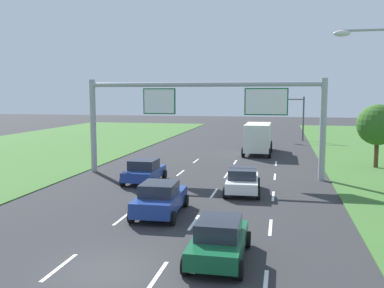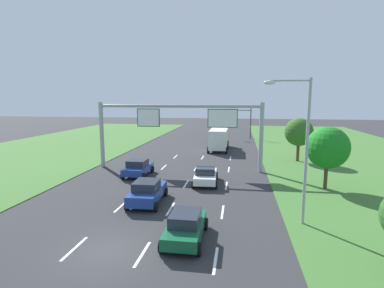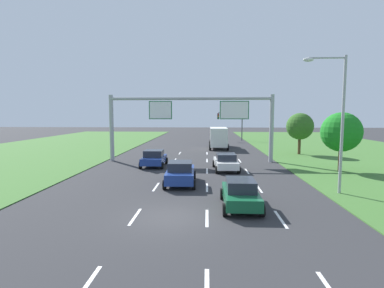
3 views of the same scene
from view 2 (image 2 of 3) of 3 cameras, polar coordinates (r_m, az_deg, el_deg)
ground_plane at (r=16.01m, az=-15.74°, el=-19.06°), size 200.00×200.00×0.00m
lane_dashes_inner_left at (r=19.15m, az=-16.83°, el=-14.32°), size 0.14×44.40×0.01m
lane_dashes_inner_right at (r=17.99m, az=-6.34°, el=-15.53°), size 0.14×44.40×0.01m
lane_dashes_slip at (r=17.46m, az=5.29°, el=-16.29°), size 0.14×44.40×0.01m
car_near_red at (r=16.20m, az=-1.26°, el=-15.34°), size 2.04×4.06×1.52m
car_lead_silver at (r=21.74m, az=-8.51°, el=-8.96°), size 2.31×4.40×1.64m
car_mid_lane at (r=29.30m, az=-10.27°, el=-4.44°), size 2.23×3.96×1.57m
car_far_ahead at (r=26.26m, az=2.61°, el=-5.93°), size 2.30×4.30×1.50m
box_truck at (r=43.35m, az=5.16°, el=1.06°), size 2.73×7.71×3.04m
sign_gantry at (r=30.80m, az=-2.20°, el=4.00°), size 17.24×0.44×7.00m
traffic_light_mast at (r=55.76m, az=9.14°, el=4.95°), size 4.76×0.49×5.60m
street_lamp at (r=18.08m, az=19.91°, el=0.89°), size 2.61×0.32×8.50m
roadside_tree_mid at (r=26.44m, az=24.42°, el=-0.65°), size 3.40×3.40×5.15m
roadside_tree_far at (r=36.99m, az=19.69°, el=2.13°), size 3.26×3.26×5.13m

